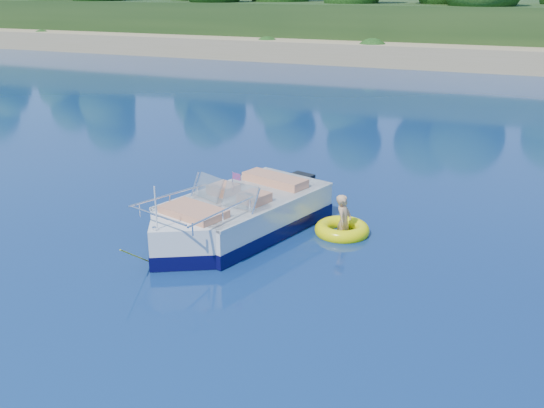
# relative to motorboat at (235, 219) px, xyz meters

# --- Properties ---
(ground) EXTENTS (160.00, 160.00, 0.00)m
(ground) POSITION_rel_motorboat_xyz_m (1.10, -3.83, -0.39)
(ground) COLOR #0A1949
(ground) RESTS_ON ground
(shoreline) EXTENTS (170.00, 59.00, 6.00)m
(shoreline) POSITION_rel_motorboat_xyz_m (1.10, 59.94, 0.58)
(shoreline) COLOR #9F8A5C
(shoreline) RESTS_ON ground
(motorboat) EXTENTS (3.24, 5.91, 2.02)m
(motorboat) POSITION_rel_motorboat_xyz_m (0.00, 0.00, 0.00)
(motorboat) COLOR white
(motorboat) RESTS_ON ground
(tow_tube) EXTENTS (1.33, 1.33, 0.34)m
(tow_tube) POSITION_rel_motorboat_xyz_m (2.29, 1.03, -0.30)
(tow_tube) COLOR #FFFA05
(tow_tube) RESTS_ON ground
(boy) EXTENTS (0.33, 0.74, 1.46)m
(boy) POSITION_rel_motorboat_xyz_m (2.33, 1.00, -0.39)
(boy) COLOR tan
(boy) RESTS_ON ground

